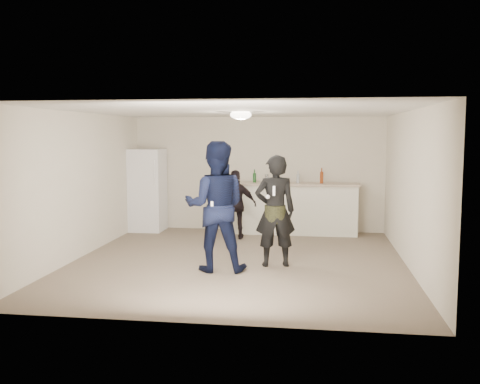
# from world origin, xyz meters

# --- Properties ---
(floor) EXTENTS (6.00, 6.00, 0.00)m
(floor) POSITION_xyz_m (0.00, 0.00, 0.00)
(floor) COLOR #6B5B4C
(floor) RESTS_ON ground
(ceiling) EXTENTS (6.00, 6.00, 0.00)m
(ceiling) POSITION_xyz_m (0.00, 0.00, 2.50)
(ceiling) COLOR silver
(ceiling) RESTS_ON wall_back
(wall_back) EXTENTS (6.00, 0.00, 6.00)m
(wall_back) POSITION_xyz_m (0.00, 3.00, 1.25)
(wall_back) COLOR beige
(wall_back) RESTS_ON floor
(wall_front) EXTENTS (6.00, 0.00, 6.00)m
(wall_front) POSITION_xyz_m (0.00, -3.00, 1.25)
(wall_front) COLOR beige
(wall_front) RESTS_ON floor
(wall_left) EXTENTS (0.00, 6.00, 6.00)m
(wall_left) POSITION_xyz_m (-2.75, 0.00, 1.25)
(wall_left) COLOR beige
(wall_left) RESTS_ON floor
(wall_right) EXTENTS (0.00, 6.00, 6.00)m
(wall_right) POSITION_xyz_m (2.75, 0.00, 1.25)
(wall_right) COLOR beige
(wall_right) RESTS_ON floor
(counter) EXTENTS (2.60, 0.56, 1.05)m
(counter) POSITION_xyz_m (0.84, 2.67, 0.53)
(counter) COLOR white
(counter) RESTS_ON floor
(counter_top) EXTENTS (2.68, 0.64, 0.04)m
(counter_top) POSITION_xyz_m (0.84, 2.67, 1.07)
(counter_top) COLOR #BDA792
(counter_top) RESTS_ON counter
(fridge) EXTENTS (0.70, 0.70, 1.80)m
(fridge) POSITION_xyz_m (-2.40, 2.60, 0.90)
(fridge) COLOR white
(fridge) RESTS_ON floor
(fridge_handle) EXTENTS (0.02, 0.02, 0.60)m
(fridge_handle) POSITION_xyz_m (-2.12, 2.23, 1.30)
(fridge_handle) COLOR silver
(fridge_handle) RESTS_ON fridge
(ceiling_dome) EXTENTS (0.36, 0.36, 0.16)m
(ceiling_dome) POSITION_xyz_m (0.00, 0.30, 2.45)
(ceiling_dome) COLOR white
(ceiling_dome) RESTS_ON ceiling
(shaker) EXTENTS (0.08, 0.08, 0.17)m
(shaker) POSITION_xyz_m (0.22, 2.80, 1.18)
(shaker) COLOR #B9B9BE
(shaker) RESTS_ON counter_top
(man) EXTENTS (1.05, 0.85, 2.02)m
(man) POSITION_xyz_m (-0.26, -0.63, 1.01)
(man) COLOR #0E183D
(man) RESTS_ON floor
(woman) EXTENTS (0.73, 0.56, 1.80)m
(woman) POSITION_xyz_m (0.63, -0.22, 0.90)
(woman) COLOR black
(woman) RESTS_ON floor
(camo_shorts) EXTENTS (0.34, 0.34, 0.28)m
(camo_shorts) POSITION_xyz_m (0.63, -0.22, 0.85)
(camo_shorts) COLOR #323719
(camo_shorts) RESTS_ON woman
(spectator) EXTENTS (0.84, 0.38, 1.40)m
(spectator) POSITION_xyz_m (-0.32, 1.93, 0.70)
(spectator) COLOR black
(spectator) RESTS_ON floor
(remote_man) EXTENTS (0.04, 0.04, 0.15)m
(remote_man) POSITION_xyz_m (-0.26, -0.91, 1.05)
(remote_man) COLOR white
(remote_man) RESTS_ON man
(nunchuk_man) EXTENTS (0.07, 0.07, 0.07)m
(nunchuk_man) POSITION_xyz_m (-0.14, -0.88, 0.98)
(nunchuk_man) COLOR white
(nunchuk_man) RESTS_ON man
(remote_woman) EXTENTS (0.04, 0.04, 0.15)m
(remote_woman) POSITION_xyz_m (0.63, -0.47, 1.25)
(remote_woman) COLOR white
(remote_woman) RESTS_ON woman
(nunchuk_woman) EXTENTS (0.07, 0.07, 0.07)m
(nunchuk_woman) POSITION_xyz_m (0.53, -0.44, 1.15)
(nunchuk_woman) COLOR white
(nunchuk_woman) RESTS_ON woman
(bottle_cluster) EXTENTS (1.50, 0.25, 0.27)m
(bottle_cluster) POSITION_xyz_m (0.71, 2.66, 1.20)
(bottle_cluster) COLOR #164E20
(bottle_cluster) RESTS_ON counter_top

